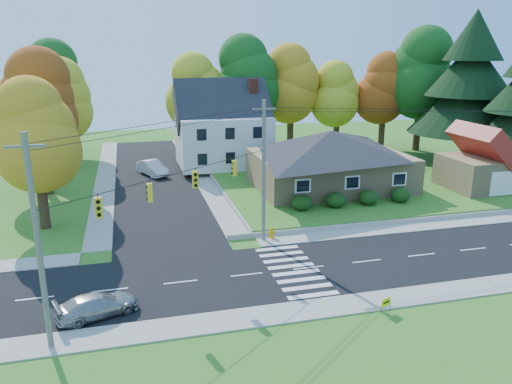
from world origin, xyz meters
TOP-DOWN VIEW (x-y plane):
  - ground at (0.00, 0.00)m, footprint 120.00×120.00m
  - road_main at (0.00, 0.00)m, footprint 90.00×8.00m
  - road_cross at (-8.00, 26.00)m, footprint 8.00×44.00m
  - sidewalk_north at (0.00, 5.00)m, footprint 90.00×2.00m
  - sidewalk_south at (0.00, -5.00)m, footprint 90.00×2.00m
  - lawn at (13.00, 21.00)m, footprint 30.00×30.00m
  - ranch_house at (8.00, 16.00)m, footprint 14.60×10.60m
  - colonial_house at (0.04, 28.00)m, footprint 10.40×8.40m
  - garage at (22.00, 11.99)m, footprint 7.30×6.30m
  - hedge_row at (7.50, 9.80)m, footprint 10.70×1.70m
  - traffic_infrastructure at (-0.15, 1.35)m, footprint 38.10×10.66m
  - tree_lot_0 at (-2.00, 34.00)m, footprint 6.72×6.72m
  - tree_lot_1 at (4.00, 33.00)m, footprint 7.84×7.84m
  - tree_lot_2 at (10.00, 34.00)m, footprint 7.28×7.28m
  - tree_lot_3 at (16.00, 33.00)m, footprint 6.16×6.16m
  - tree_lot_4 at (22.00, 32.00)m, footprint 6.72×6.72m
  - tree_lot_5 at (26.00, 30.00)m, footprint 8.40×8.40m
  - conifer_east_a at (27.00, 22.00)m, footprint 12.80×12.80m
  - tree_west_0 at (-17.00, 12.00)m, footprint 6.16×6.16m
  - tree_west_1 at (-18.00, 22.00)m, footprint 7.28×7.28m
  - tree_west_2 at (-17.00, 32.00)m, footprint 6.72×6.72m
  - tree_west_3 at (-19.00, 40.00)m, footprint 7.84×7.84m
  - silver_sedan at (-12.53, -2.79)m, footprint 4.49×2.98m
  - white_car at (-8.05, 26.81)m, footprint 3.39×5.12m
  - fire_hydrant at (-0.82, 5.40)m, footprint 0.49×0.39m
  - yard_sign at (1.96, -6.21)m, footprint 0.62×0.29m

SIDE VIEW (x-z plane):
  - ground at x=0.00m, z-range 0.00..0.00m
  - road_main at x=0.00m, z-range 0.00..0.02m
  - road_cross at x=-8.00m, z-range 0.00..0.02m
  - sidewalk_north at x=0.00m, z-range 0.00..0.08m
  - sidewalk_south at x=0.00m, z-range 0.00..0.08m
  - lawn at x=13.00m, z-range 0.00..0.50m
  - fire_hydrant at x=-0.82m, z-range -0.02..0.85m
  - yard_sign at x=1.96m, z-range 0.18..1.01m
  - silver_sedan at x=-12.53m, z-range 0.02..1.23m
  - white_car at x=-8.05m, z-range 0.02..1.62m
  - hedge_row at x=7.50m, z-range 0.50..1.77m
  - garage at x=22.00m, z-range 0.54..5.14m
  - ranch_house at x=8.00m, z-range 0.57..5.97m
  - colonial_house at x=0.04m, z-range -0.22..9.38m
  - traffic_infrastructure at x=-0.15m, z-range 0.15..10.15m
  - tree_west_0 at x=-17.00m, z-range 1.42..12.89m
  - tree_lot_3 at x=16.00m, z-range 1.92..13.39m
  - tree_west_2 at x=-17.00m, z-range 1.55..14.06m
  - tree_lot_0 at x=-2.00m, z-range 2.05..14.56m
  - tree_lot_4 at x=22.00m, z-range 2.05..14.56m
  - tree_west_1 at x=-18.00m, z-range 1.68..15.24m
  - tree_lot_2 at x=10.00m, z-range 2.18..15.74m
  - tree_west_3 at x=-19.00m, z-range 1.81..16.41m
  - conifer_east_a at x=27.00m, z-range 0.91..17.87m
  - tree_lot_1 at x=4.00m, z-range 2.31..16.91m
  - tree_lot_5 at x=26.00m, z-range 2.45..18.09m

